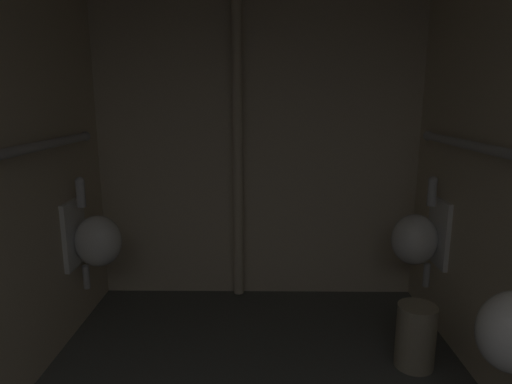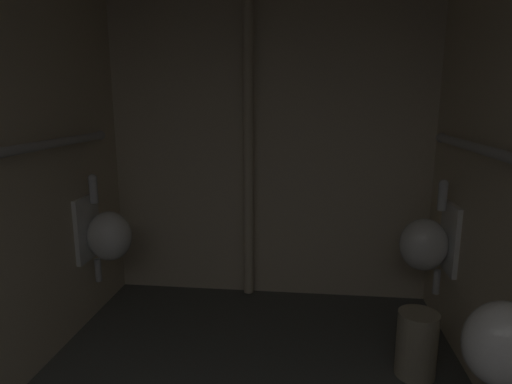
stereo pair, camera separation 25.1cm
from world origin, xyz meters
name	(u,v)px [view 2 (the right image)]	position (x,y,z in m)	size (l,w,h in m)	color
wall_back	(270,142)	(0.00, 3.47, 1.20)	(2.53, 0.06, 2.41)	beige
urinal_left_mid	(106,234)	(-1.06, 2.87, 0.62)	(0.32, 0.30, 0.76)	white
urinal_right_mid	(510,342)	(1.06, 1.75, 0.62)	(0.32, 0.30, 0.76)	white
urinal_right_far	(427,243)	(1.06, 2.93, 0.62)	(0.32, 0.30, 0.76)	white
standpipe_back_wall	(248,143)	(-0.15, 3.36, 1.20)	(0.07, 0.07, 2.36)	beige
waste_bin	(417,344)	(0.91, 2.45, 0.19)	(0.22, 0.22, 0.37)	#9E937A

